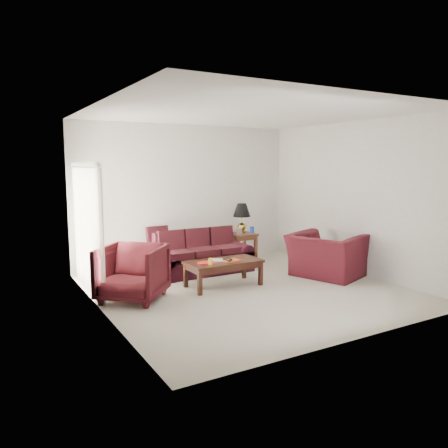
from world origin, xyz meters
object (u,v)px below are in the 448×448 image
object	(u,v)px
floor_lamp	(97,232)
armchair_right	(326,255)
armchair_left	(132,273)
sofa	(201,253)
coffee_table	(223,273)
end_table	(241,247)

from	to	relation	value
floor_lamp	armchair_right	size ratio (longest dim) A/B	1.38
armchair_left	armchair_right	bearing A→B (deg)	35.09
floor_lamp	armchair_left	distance (m)	1.77
sofa	armchair_right	bearing A→B (deg)	-37.92
armchair_left	coffee_table	size ratio (longest dim) A/B	0.74
end_table	armchair_left	world-z (taller)	armchair_left
end_table	armchair_right	world-z (taller)	armchair_right
end_table	sofa	bearing A→B (deg)	-157.25
end_table	armchair_right	size ratio (longest dim) A/B	0.50
armchair_right	coffee_table	world-z (taller)	armchair_right
end_table	floor_lamp	distance (m)	3.19
floor_lamp	armchair_left	bearing A→B (deg)	-85.65
armchair_left	coffee_table	xyz separation A→B (m)	(1.66, -0.04, -0.21)
armchair_left	armchair_right	xyz separation A→B (m)	(3.72, -0.44, -0.03)
coffee_table	armchair_right	bearing A→B (deg)	10.72
sofa	coffee_table	size ratio (longest dim) A/B	1.52
armchair_left	floor_lamp	bearing A→B (deg)	136.14
armchair_right	coffee_table	bearing A→B (deg)	59.46
end_table	armchair_right	distance (m)	2.10
coffee_table	end_table	bearing A→B (deg)	70.94
armchair_right	coffee_table	xyz separation A→B (m)	(-2.06, 0.40, -0.18)
armchair_left	armchair_right	distance (m)	3.74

